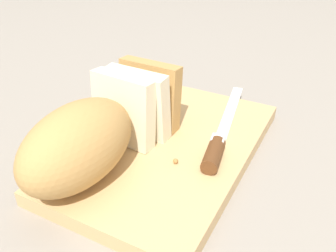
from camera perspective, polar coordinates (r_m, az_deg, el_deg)
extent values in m
plane|color=gray|center=(0.58, 0.00, -4.51)|extent=(3.00, 3.00, 0.00)
cube|color=tan|center=(0.57, 0.00, -3.56)|extent=(0.40, 0.26, 0.02)
ellipsoid|color=tan|center=(0.48, -13.88, -2.90)|extent=(0.18, 0.10, 0.11)
cube|color=beige|center=(0.55, -7.04, 2.55)|extent=(0.04, 0.10, 0.11)
cube|color=beige|center=(0.56, -4.54, 3.69)|extent=(0.03, 0.10, 0.11)
cube|color=tan|center=(0.59, -2.88, 4.93)|extent=(0.04, 0.10, 0.11)
cube|color=silver|center=(0.65, 9.57, 1.85)|extent=(0.22, 0.07, 0.00)
cylinder|color=#593319|center=(0.52, 7.13, -4.49)|extent=(0.07, 0.04, 0.02)
cube|color=silver|center=(0.55, 7.81, -2.65)|extent=(0.02, 0.02, 0.02)
sphere|color=#A8753D|center=(0.59, -6.84, -0.51)|extent=(0.01, 0.01, 0.01)
sphere|color=#A8753D|center=(0.53, 6.82, -5.39)|extent=(0.00, 0.00, 0.00)
sphere|color=#A8753D|center=(0.52, 1.19, -5.53)|extent=(0.01, 0.01, 0.01)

